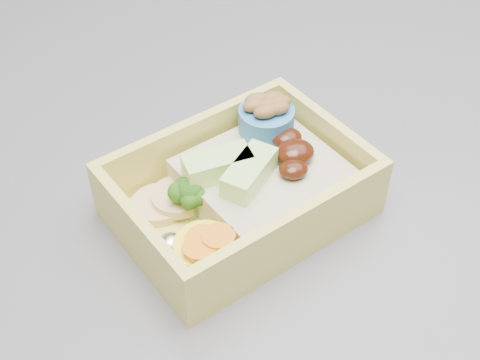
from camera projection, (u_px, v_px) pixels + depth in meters
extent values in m
cube|color=#36363B|center=(441.00, 195.00, 0.51)|extent=(1.24, 0.84, 0.04)
cube|color=#DCD05B|center=(240.00, 209.00, 0.47)|extent=(0.20, 0.17, 0.01)
cube|color=#DCD05B|center=(194.00, 141.00, 0.48)|extent=(0.16, 0.07, 0.04)
cube|color=#DCD05B|center=(293.00, 235.00, 0.42)|extent=(0.16, 0.07, 0.04)
cube|color=#DCD05B|center=(327.00, 140.00, 0.48)|extent=(0.04, 0.10, 0.04)
cube|color=#DCD05B|center=(139.00, 237.00, 0.42)|extent=(0.04, 0.10, 0.04)
cube|color=tan|center=(263.00, 180.00, 0.46)|extent=(0.13, 0.12, 0.03)
ellipsoid|color=black|center=(295.00, 152.00, 0.45)|extent=(0.03, 0.03, 0.02)
ellipsoid|color=black|center=(287.00, 138.00, 0.47)|extent=(0.03, 0.03, 0.01)
ellipsoid|color=black|center=(293.00, 169.00, 0.45)|extent=(0.02, 0.02, 0.01)
cube|color=#BBF37F|center=(249.00, 172.00, 0.44)|extent=(0.05, 0.05, 0.02)
cube|color=#BBF37F|center=(218.00, 165.00, 0.44)|extent=(0.05, 0.02, 0.02)
cylinder|color=#6D9651|center=(191.00, 207.00, 0.45)|extent=(0.01, 0.01, 0.01)
sphere|color=#295C15|center=(190.00, 190.00, 0.44)|extent=(0.02, 0.02, 0.02)
sphere|color=#295C15|center=(196.00, 184.00, 0.45)|extent=(0.01, 0.01, 0.01)
sphere|color=#295C15|center=(178.00, 192.00, 0.44)|extent=(0.01, 0.01, 0.01)
sphere|color=#295C15|center=(199.00, 197.00, 0.44)|extent=(0.01, 0.01, 0.01)
sphere|color=#295C15|center=(190.00, 200.00, 0.44)|extent=(0.01, 0.01, 0.01)
sphere|color=#295C15|center=(183.00, 186.00, 0.45)|extent=(0.01, 0.01, 0.01)
cylinder|color=yellow|center=(205.00, 253.00, 0.42)|extent=(0.04, 0.04, 0.02)
cylinder|color=orange|center=(202.00, 239.00, 0.42)|extent=(0.02, 0.02, 0.00)
cylinder|color=orange|center=(199.00, 248.00, 0.41)|extent=(0.02, 0.02, 0.00)
cylinder|color=orange|center=(218.00, 237.00, 0.41)|extent=(0.02, 0.02, 0.00)
cylinder|color=tan|center=(158.00, 205.00, 0.46)|extent=(0.04, 0.04, 0.01)
cylinder|color=tan|center=(178.00, 197.00, 0.46)|extent=(0.04, 0.04, 0.01)
ellipsoid|color=silver|center=(187.00, 176.00, 0.47)|extent=(0.02, 0.02, 0.02)
ellipsoid|color=silver|center=(171.00, 246.00, 0.43)|extent=(0.02, 0.02, 0.02)
cylinder|color=teal|center=(266.00, 120.00, 0.48)|extent=(0.04, 0.04, 0.02)
ellipsoid|color=brown|center=(267.00, 105.00, 0.47)|extent=(0.02, 0.02, 0.01)
ellipsoid|color=brown|center=(273.00, 98.00, 0.47)|extent=(0.02, 0.02, 0.01)
ellipsoid|color=brown|center=(255.00, 105.00, 0.47)|extent=(0.02, 0.02, 0.01)
ellipsoid|color=brown|center=(277.00, 108.00, 0.46)|extent=(0.02, 0.02, 0.01)
ellipsoid|color=brown|center=(265.00, 112.00, 0.46)|extent=(0.02, 0.02, 0.01)
ellipsoid|color=brown|center=(279.00, 102.00, 0.47)|extent=(0.02, 0.02, 0.01)
ellipsoid|color=brown|center=(257.00, 99.00, 0.47)|extent=(0.02, 0.02, 0.01)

